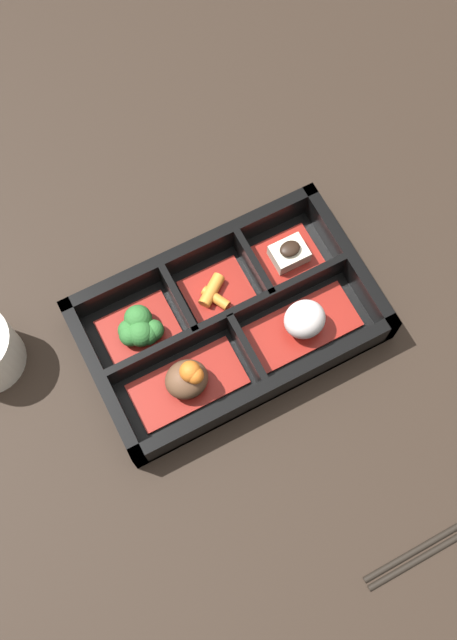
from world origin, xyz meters
name	(u,v)px	position (x,y,z in m)	size (l,w,h in m)	color
ground_plane	(228,327)	(0.00, 0.00, 0.00)	(3.00, 3.00, 0.00)	black
bento_base	(228,326)	(0.00, 0.00, 0.01)	(0.32, 0.20, 0.01)	black
bento_rim	(228,319)	(0.00, 0.00, 0.02)	(0.32, 0.20, 0.05)	black
bowl_rice	(304,322)	(-0.07, 0.04, 0.03)	(0.13, 0.06, 0.05)	maroon
bowl_stew	(188,380)	(0.07, 0.04, 0.03)	(0.13, 0.06, 0.06)	maroon
bowl_tofu	(289,255)	(-0.10, -0.04, 0.02)	(0.07, 0.06, 0.03)	maroon
bowl_carrots	(215,292)	(0.00, -0.04, 0.02)	(0.08, 0.06, 0.02)	maroon
bowl_greens	(139,329)	(0.09, -0.04, 0.03)	(0.09, 0.06, 0.04)	maroon
chopsticks	(453,535)	(-0.10, 0.31, 0.00)	(0.21, 0.02, 0.01)	black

